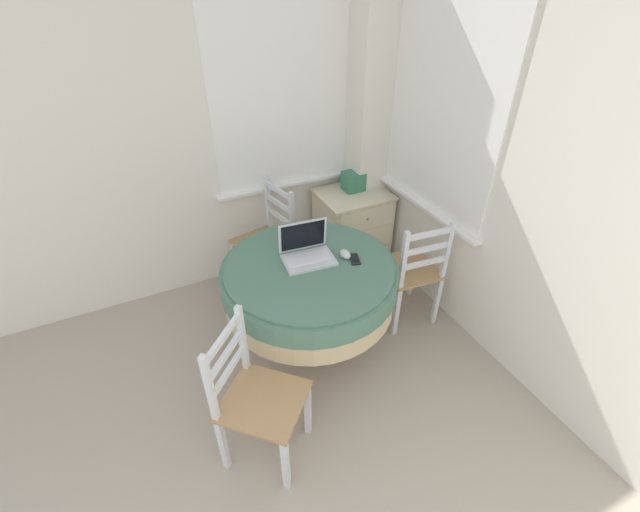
{
  "coord_description": "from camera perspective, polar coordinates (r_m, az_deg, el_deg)",
  "views": [
    {
      "loc": [
        0.34,
        0.21,
        2.35
      ],
      "look_at": [
        1.37,
        2.32,
        0.67
      ],
      "focal_mm": 24.0,
      "sensor_mm": 36.0,
      "label": 1
    }
  ],
  "objects": [
    {
      "name": "corner_room_shell",
      "position": [
        2.43,
        3.06,
        9.4
      ],
      "size": [
        4.61,
        5.14,
        2.55
      ],
      "color": "white",
      "rests_on": "ground_plane"
    },
    {
      "name": "round_dining_table",
      "position": [
        2.77,
        -1.42,
        -3.54
      ],
      "size": [
        1.13,
        1.13,
        0.74
      ],
      "color": "#4C3D2D",
      "rests_on": "ground_plane"
    },
    {
      "name": "laptop",
      "position": [
        2.72,
        -1.77,
        0.62
      ],
      "size": [
        0.34,
        0.27,
        0.23
      ],
      "color": "silver",
      "rests_on": "round_dining_table"
    },
    {
      "name": "computer_mouse",
      "position": [
        2.74,
        3.37,
        0.24
      ],
      "size": [
        0.06,
        0.09,
        0.05
      ],
      "color": "silver",
      "rests_on": "round_dining_table"
    },
    {
      "name": "cell_phone",
      "position": [
        2.74,
        4.63,
        -0.4
      ],
      "size": [
        0.09,
        0.13,
        0.01
      ],
      "color": "black",
      "rests_on": "round_dining_table"
    },
    {
      "name": "dining_chair_near_back_window",
      "position": [
        3.49,
        -7.03,
        2.06
      ],
      "size": [
        0.49,
        0.47,
        0.9
      ],
      "color": "#A87F51",
      "rests_on": "ground_plane"
    },
    {
      "name": "dining_chair_near_right_window",
      "position": [
        3.2,
        12.07,
        -2.03
      ],
      "size": [
        0.43,
        0.45,
        0.9
      ],
      "color": "#A87F51",
      "rests_on": "ground_plane"
    },
    {
      "name": "dining_chair_camera_near",
      "position": [
        2.38,
        -8.56,
        -18.25
      ],
      "size": [
        0.57,
        0.57,
        0.9
      ],
      "color": "#A87F51",
      "rests_on": "ground_plane"
    },
    {
      "name": "corner_cabinet",
      "position": [
        3.83,
        4.29,
        3.82
      ],
      "size": [
        0.59,
        0.5,
        0.68
      ],
      "color": "beige",
      "rests_on": "ground_plane"
    },
    {
      "name": "storage_box",
      "position": [
        3.69,
        4.46,
        9.93
      ],
      "size": [
        0.17,
        0.15,
        0.16
      ],
      "color": "#387A5B",
      "rests_on": "corner_cabinet"
    }
  ]
}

